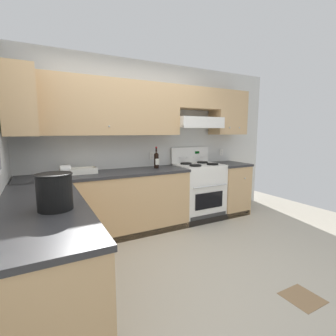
{
  "coord_description": "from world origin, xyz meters",
  "views": [
    {
      "loc": [
        -1.25,
        -2.1,
        1.47
      ],
      "look_at": [
        0.25,
        0.7,
        1.0
      ],
      "focal_mm": 26.3,
      "sensor_mm": 36.0,
      "label": 1
    }
  ],
  "objects": [
    {
      "name": "ground_plane",
      "position": [
        0.0,
        0.0,
        0.0
      ],
      "size": [
        7.04,
        7.04,
        0.0
      ],
      "primitive_type": "plane",
      "color": "#B2AA99"
    },
    {
      "name": "floor_accent_tile",
      "position": [
        0.75,
        -0.9,
        0.0
      ],
      "size": [
        0.3,
        0.3,
        0.01
      ],
      "primitive_type": "cube",
      "color": "olive",
      "rests_on": "ground_plane"
    },
    {
      "name": "wall_back",
      "position": [
        0.39,
        1.53,
        1.48
      ],
      "size": [
        4.68,
        0.57,
        2.55
      ],
      "color": "silver",
      "rests_on": "ground_plane"
    },
    {
      "name": "counter_back_run",
      "position": [
        0.03,
        1.24,
        0.45
      ],
      "size": [
        3.6,
        0.65,
        0.91
      ],
      "color": "tan",
      "rests_on": "ground_plane"
    },
    {
      "name": "counter_left_run",
      "position": [
        -1.24,
        -0.0,
        0.45
      ],
      "size": [
        0.63,
        1.91,
        0.91
      ],
      "color": "tan",
      "rests_on": "ground_plane"
    },
    {
      "name": "stove",
      "position": [
        1.13,
        1.25,
        0.48
      ],
      "size": [
        0.76,
        0.62,
        1.2
      ],
      "color": "white",
      "rests_on": "ground_plane"
    },
    {
      "name": "wine_bottle",
      "position": [
        0.37,
        1.31,
        1.04
      ],
      "size": [
        0.07,
        0.07,
        0.33
      ],
      "color": "black",
      "rests_on": "counter_back_run"
    },
    {
      "name": "bowl",
      "position": [
        -0.72,
        1.34,
        0.94
      ],
      "size": [
        0.35,
        0.24,
        0.08
      ],
      "color": "white",
      "rests_on": "counter_back_run"
    },
    {
      "name": "bucket",
      "position": [
        -1.16,
        -0.2,
        1.05
      ],
      "size": [
        0.26,
        0.26,
        0.27
      ],
      "color": "black",
      "rests_on": "counter_left_run"
    },
    {
      "name": "paper_towel_roll",
      "position": [
        -0.94,
        1.35,
        0.97
      ],
      "size": [
        0.13,
        0.13,
        0.13
      ],
      "color": "white",
      "rests_on": "counter_back_run"
    }
  ]
}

